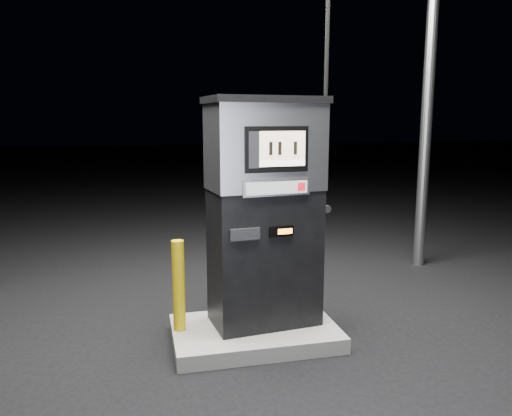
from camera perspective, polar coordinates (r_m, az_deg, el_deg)
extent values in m
plane|color=black|center=(5.10, -0.15, -14.88)|extent=(80.00, 80.00, 0.00)
cube|color=slate|center=(5.07, -0.15, -14.11)|extent=(1.60, 1.00, 0.15)
cylinder|color=gray|center=(7.67, 18.95, 10.24)|extent=(0.16, 0.16, 4.50)
cube|color=black|center=(4.94, 0.94, -5.58)|extent=(1.08, 0.70, 1.34)
cube|color=#B0B0B7|center=(4.76, 0.98, 6.98)|extent=(1.10, 0.72, 0.81)
cube|color=black|center=(4.76, 0.99, 12.23)|extent=(1.15, 0.77, 0.06)
cube|color=black|center=(4.47, 2.39, 6.71)|extent=(0.60, 0.10, 0.41)
cube|color=beige|center=(4.47, 3.05, 7.12)|extent=(0.44, 0.05, 0.26)
cube|color=white|center=(4.48, 3.04, 5.13)|extent=(0.44, 0.05, 0.05)
cube|color=#B0B0B7|center=(4.51, 2.36, 2.34)|extent=(0.64, 0.10, 0.15)
cube|color=#999CA1|center=(4.49, 2.44, 2.31)|extent=(0.59, 0.07, 0.11)
cube|color=red|center=(4.58, 5.20, 2.43)|extent=(0.08, 0.01, 0.08)
cube|color=black|center=(4.60, 2.93, -2.68)|extent=(0.24, 0.05, 0.10)
cube|color=orange|center=(4.60, 3.36, -2.68)|extent=(0.14, 0.02, 0.05)
cube|color=black|center=(4.48, -1.27, -3.02)|extent=(0.28, 0.06, 0.11)
cube|color=black|center=(5.06, 6.96, 0.03)|extent=(0.13, 0.20, 0.27)
cylinder|color=gray|center=(5.09, 7.61, 0.08)|extent=(0.10, 0.24, 0.08)
cylinder|color=black|center=(5.04, 8.18, 20.51)|extent=(0.04, 0.04, 3.33)
cylinder|color=yellow|center=(4.86, -8.83, -8.77)|extent=(0.14, 0.14, 0.89)
cylinder|color=yellow|center=(5.23, 6.69, -6.53)|extent=(0.17, 0.17, 1.03)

